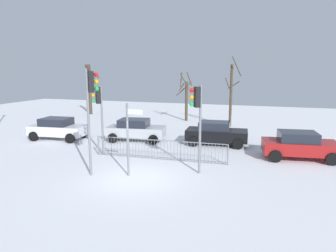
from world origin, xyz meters
TOP-DOWN VIEW (x-y plane):
  - ground_plane at (0.00, 0.00)m, footprint 60.00×60.00m
  - traffic_light_foreground_right at (-2.03, -0.15)m, footprint 0.46×0.47m
  - traffic_light_foreground_left at (2.33, 1.44)m, footprint 0.51×0.43m
  - traffic_light_mid_right at (-3.40, 2.77)m, footprint 0.47×0.46m
  - direction_sign_post at (-0.44, 0.21)m, footprint 0.79×0.11m
  - pedestrian_guard_railing at (-0.00, 2.97)m, footprint 7.18×0.39m
  - car_silver_near at (-2.97, 6.59)m, footprint 4.00×2.37m
  - car_red_trailing at (7.03, 5.38)m, footprint 3.98×2.32m
  - car_black_far at (2.32, 7.18)m, footprint 3.91×2.15m
  - car_white_mid at (-8.21, 5.37)m, footprint 3.94×2.22m
  - bare_tree_left at (-1.86, 15.60)m, footprint 1.58×1.69m
  - bare_tree_centre at (2.46, 13.83)m, footprint 1.34×1.45m
  - bare_tree_right at (-12.68, 16.59)m, footprint 1.12×1.45m

SIDE VIEW (x-z plane):
  - ground_plane at x=0.00m, z-range 0.00..0.00m
  - pedestrian_guard_railing at x=0.00m, z-range 0.02..1.09m
  - car_silver_near at x=-2.97m, z-range 0.03..1.50m
  - car_red_trailing at x=7.03m, z-range 0.03..1.50m
  - car_black_far at x=2.32m, z-range 0.03..1.50m
  - car_white_mid at x=-8.21m, z-range 0.03..1.50m
  - direction_sign_post at x=-0.44m, z-range 0.19..3.45m
  - bare_tree_left at x=-1.86m, z-range -0.08..4.42m
  - bare_tree_centre at x=2.46m, z-range -0.16..5.60m
  - bare_tree_right at x=-12.68m, z-range 0.17..5.48m
  - traffic_light_mid_right at x=-3.40m, z-range 0.91..4.80m
  - traffic_light_foreground_left at x=2.33m, z-range 0.95..5.00m
  - traffic_light_foreground_right at x=-2.03m, z-range 1.10..5.82m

